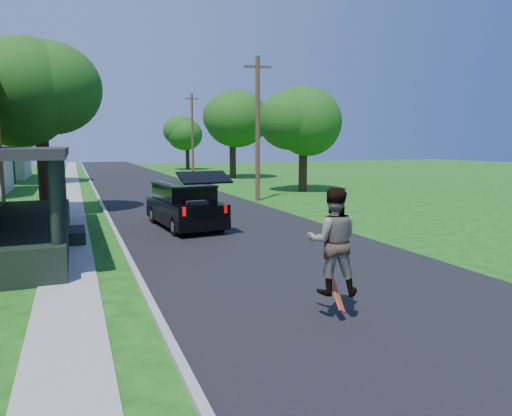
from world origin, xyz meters
name	(u,v)px	position (x,y,z in m)	size (l,w,h in m)	color
ground	(304,271)	(0.00, 0.00, 0.00)	(140.00, 140.00, 0.00)	#0F4C0F
street	(162,194)	(0.00, 20.00, 0.00)	(8.00, 120.00, 0.02)	black
curb	(97,196)	(-4.05, 20.00, 0.00)	(0.15, 120.00, 0.12)	#9C9C97
sidewalk	(71,197)	(-5.60, 20.00, 0.00)	(1.30, 120.00, 0.03)	gray
black_suv	(185,205)	(-1.40, 7.25, 0.88)	(2.30, 5.08, 2.30)	black
skateboarder	(333,241)	(-1.00, -3.00, 1.47)	(1.18, 1.07, 1.98)	black
skateboard	(336,294)	(-0.92, -3.03, 0.46)	(0.26, 0.67, 0.64)	#B5350F
tree_left_mid	(38,86)	(-6.64, 13.25, 5.83)	(6.89, 7.08, 8.76)	black
tree_left_far	(5,101)	(-10.20, 32.55, 6.75)	(7.73, 7.84, 10.40)	black
tree_right_near	(303,112)	(9.30, 17.97, 5.40)	(6.23, 5.83, 8.01)	black
tree_right_mid	(232,112)	(8.89, 31.65, 6.27)	(7.00, 7.03, 9.69)	black
tree_right_far	(187,130)	(8.43, 48.33, 5.05)	(5.95, 5.65, 7.48)	black
utility_pole_near	(258,127)	(4.50, 14.28, 4.20)	(1.56, 0.41, 8.12)	#432C1F
utility_pole_far	(192,134)	(6.38, 37.08, 4.36)	(1.44, 0.23, 8.46)	#432C1F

